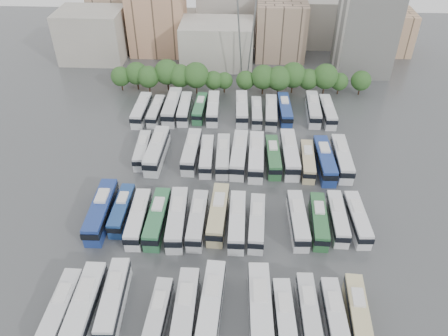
# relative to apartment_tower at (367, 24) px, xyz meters

# --- Properties ---
(ground) EXTENTS (220.00, 220.00, 0.00)m
(ground) POSITION_rel_apartment_tower_xyz_m (-34.00, -58.00, -13.00)
(ground) COLOR #424447
(ground) RESTS_ON ground
(tree_line) EXTENTS (65.50, 7.94, 8.20)m
(tree_line) POSITION_rel_apartment_tower_xyz_m (-34.46, -15.88, -8.55)
(tree_line) COLOR black
(tree_line) RESTS_ON ground
(city_buildings) EXTENTS (102.00, 35.00, 20.00)m
(city_buildings) POSITION_rel_apartment_tower_xyz_m (-41.46, 13.86, -5.13)
(city_buildings) COLOR #9E998E
(city_buildings) RESTS_ON ground
(apartment_tower) EXTENTS (14.00, 14.00, 26.00)m
(apartment_tower) POSITION_rel_apartment_tower_xyz_m (0.00, 0.00, 0.00)
(apartment_tower) COLOR silver
(apartment_tower) RESTS_ON ground
(electricity_pylon) EXTENTS (9.00, 6.91, 33.83)m
(electricity_pylon) POSITION_rel_apartment_tower_xyz_m (-32.00, -8.00, 5.66)
(electricity_pylon) COLOR slate
(electricity_pylon) RESTS_ON ground
(bus_r0_s0) EXTENTS (2.73, 12.04, 3.77)m
(bus_r0_s0) POSITION_rel_apartment_tower_xyz_m (-55.40, -83.09, -11.15)
(bus_r0_s0) COLOR silver
(bus_r0_s0) RESTS_ON ground
(bus_r0_s1) EXTENTS (3.01, 13.48, 4.22)m
(bus_r0_s1) POSITION_rel_apartment_tower_xyz_m (-52.29, -82.79, -10.93)
(bus_r0_s1) COLOR silver
(bus_r0_s1) RESTS_ON ground
(bus_r0_s2) EXTENTS (3.22, 12.36, 3.84)m
(bus_r0_s2) POSITION_rel_apartment_tower_xyz_m (-48.81, -80.96, -11.11)
(bus_r0_s2) COLOR silver
(bus_r0_s2) RESTS_ON ground
(bus_r0_s4) EXTENTS (2.78, 10.88, 3.39)m
(bus_r0_s4) POSITION_rel_apartment_tower_xyz_m (-42.38, -83.12, -11.34)
(bus_r0_s4) COLOR silver
(bus_r0_s4) RESTS_ON ground
(bus_r0_s5) EXTENTS (2.78, 12.67, 3.97)m
(bus_r0_s5) POSITION_rel_apartment_tower_xyz_m (-38.80, -82.56, -11.05)
(bus_r0_s5) COLOR silver
(bus_r0_s5) RESTS_ON ground
(bus_r0_s6) EXTENTS (3.35, 12.74, 3.96)m
(bus_r0_s6) POSITION_rel_apartment_tower_xyz_m (-35.43, -81.00, -11.06)
(bus_r0_s6) COLOR silver
(bus_r0_s6) RESTS_ON ground
(bus_r0_s8) EXTENTS (3.42, 13.70, 4.27)m
(bus_r0_s8) POSITION_rel_apartment_tower_xyz_m (-28.86, -81.80, -10.90)
(bus_r0_s8) COLOR silver
(bus_r0_s8) RESTS_ON ground
(bus_r0_s9) EXTENTS (2.97, 11.32, 3.52)m
(bus_r0_s9) POSITION_rel_apartment_tower_xyz_m (-25.65, -82.69, -11.27)
(bus_r0_s9) COLOR silver
(bus_r0_s9) RESTS_ON ground
(bus_r0_s10) EXTENTS (2.65, 10.94, 3.41)m
(bus_r0_s10) POSITION_rel_apartment_tower_xyz_m (-22.39, -81.29, -11.32)
(bus_r0_s10) COLOR silver
(bus_r0_s10) RESTS_ON ground
(bus_r0_s11) EXTENTS (2.70, 11.27, 3.52)m
(bus_r0_s11) POSITION_rel_apartment_tower_xyz_m (-19.06, -82.19, -11.27)
(bus_r0_s11) COLOR silver
(bus_r0_s11) RESTS_ON ground
(bus_r0_s12) EXTENTS (2.95, 11.31, 3.52)m
(bus_r0_s12) POSITION_rel_apartment_tower_xyz_m (-15.91, -81.38, -11.27)
(bus_r0_s12) COLOR #CDC08D
(bus_r0_s12) RESTS_ON ground
(bus_r1_s0) EXTENTS (3.17, 13.42, 4.19)m
(bus_r1_s0) POSITION_rel_apartment_tower_xyz_m (-55.32, -63.75, -10.94)
(bus_r1_s0) COLOR navy
(bus_r1_s0) RESTS_ON ground
(bus_r1_s1) EXTENTS (2.44, 11.00, 3.45)m
(bus_r1_s1) POSITION_rel_apartment_tower_xyz_m (-52.05, -62.93, -11.31)
(bus_r1_s1) COLOR navy
(bus_r1_s1) RESTS_ON ground
(bus_r1_s2) EXTENTS (2.87, 11.98, 3.74)m
(bus_r1_s2) POSITION_rel_apartment_tower_xyz_m (-48.80, -64.96, -11.16)
(bus_r1_s2) COLOR silver
(bus_r1_s2) RESTS_ON ground
(bus_r1_s3) EXTENTS (2.87, 12.31, 3.85)m
(bus_r1_s3) POSITION_rel_apartment_tower_xyz_m (-45.62, -64.83, -11.11)
(bus_r1_s3) COLOR #2F6F45
(bus_r1_s3) RESTS_ON ground
(bus_r1_s4) EXTENTS (3.29, 12.85, 4.00)m
(bus_r1_s4) POSITION_rel_apartment_tower_xyz_m (-42.30, -64.85, -11.04)
(bus_r1_s4) COLOR silver
(bus_r1_s4) RESTS_ON ground
(bus_r1_s5) EXTENTS (2.76, 11.94, 3.74)m
(bus_r1_s5) POSITION_rel_apartment_tower_xyz_m (-38.95, -64.77, -11.17)
(bus_r1_s5) COLOR silver
(bus_r1_s5) RESTS_ON ground
(bus_r1_s6) EXTENTS (3.27, 12.64, 3.93)m
(bus_r1_s6) POSITION_rel_apartment_tower_xyz_m (-35.63, -63.25, -11.07)
(bus_r1_s6) COLOR tan
(bus_r1_s6) RESTS_ON ground
(bus_r1_s7) EXTENTS (2.71, 12.16, 3.81)m
(bus_r1_s7) POSITION_rel_apartment_tower_xyz_m (-32.41, -64.83, -11.13)
(bus_r1_s7) COLOR silver
(bus_r1_s7) RESTS_ON ground
(bus_r1_s8) EXTENTS (2.99, 11.60, 3.61)m
(bus_r1_s8) POSITION_rel_apartment_tower_xyz_m (-29.18, -64.89, -11.23)
(bus_r1_s8) COLOR silver
(bus_r1_s8) RESTS_ON ground
(bus_r1_s10) EXTENTS (3.06, 11.96, 3.72)m
(bus_r1_s10) POSITION_rel_apartment_tower_xyz_m (-22.39, -63.91, -11.17)
(bus_r1_s10) COLOR silver
(bus_r1_s10) RESTS_ON ground
(bus_r1_s11) EXTENTS (2.86, 11.35, 3.53)m
(bus_r1_s11) POSITION_rel_apartment_tower_xyz_m (-18.92, -63.85, -11.26)
(bus_r1_s11) COLOR #2B6537
(bus_r1_s11) RESTS_ON ground
(bus_r1_s12) EXTENTS (2.47, 11.17, 3.50)m
(bus_r1_s12) POSITION_rel_apartment_tower_xyz_m (-15.74, -63.01, -11.28)
(bus_r1_s12) COLOR silver
(bus_r1_s12) RESTS_ON ground
(bus_r1_s13) EXTENTS (2.98, 11.35, 3.53)m
(bus_r1_s13) POSITION_rel_apartment_tower_xyz_m (-12.50, -63.11, -11.27)
(bus_r1_s13) COLOR silver
(bus_r1_s13) RESTS_ON ground
(bus_r2_s1) EXTENTS (2.89, 10.97, 3.41)m
(bus_r2_s1) POSITION_rel_apartment_tower_xyz_m (-52.15, -45.04, -11.33)
(bus_r2_s1) COLOR silver
(bus_r2_s1) RESTS_ON ground
(bus_r2_s2) EXTENTS (3.37, 13.54, 4.22)m
(bus_r2_s2) POSITION_rel_apartment_tower_xyz_m (-49.07, -45.53, -10.93)
(bus_r2_s2) COLOR silver
(bus_r2_s2) RESTS_ON ground
(bus_r2_s4) EXTENTS (3.07, 12.55, 3.91)m
(bus_r2_s4) POSITION_rel_apartment_tower_xyz_m (-42.14, -45.26, -11.08)
(bus_r2_s4) COLOR silver
(bus_r2_s4) RESTS_ON ground
(bus_r2_s5) EXTENTS (2.75, 11.34, 3.54)m
(bus_r2_s5) POSITION_rel_apartment_tower_xyz_m (-38.97, -46.47, -11.26)
(bus_r2_s5) COLOR silver
(bus_r2_s5) RESTS_ON ground
(bus_r2_s6) EXTENTS (2.86, 11.90, 3.72)m
(bus_r2_s6) POSITION_rel_apartment_tower_xyz_m (-35.72, -46.36, -11.18)
(bus_r2_s6) COLOR silver
(bus_r2_s6) RESTS_ON ground
(bus_r2_s7) EXTENTS (3.50, 13.26, 4.12)m
(bus_r2_s7) POSITION_rel_apartment_tower_xyz_m (-32.55, -45.95, -10.98)
(bus_r2_s7) COLOR silver
(bus_r2_s7) RESTS_ON ground
(bus_r2_s8) EXTENTS (3.24, 13.42, 4.19)m
(bus_r2_s8) POSITION_rel_apartment_tower_xyz_m (-29.18, -46.48, -10.94)
(bus_r2_s8) COLOR silver
(bus_r2_s8) RESTS_ON ground
(bus_r2_s9) EXTENTS (2.96, 11.67, 3.64)m
(bus_r2_s9) POSITION_rel_apartment_tower_xyz_m (-25.81, -46.11, -11.21)
(bus_r2_s9) COLOR #2C6738
(bus_r2_s9) RESTS_ON ground
(bus_r2_s10) EXTENTS (3.30, 13.58, 4.24)m
(bus_r2_s10) POSITION_rel_apartment_tower_xyz_m (-22.53, -45.36, -10.92)
(bus_r2_s10) COLOR silver
(bus_r2_s10) RESTS_ON ground
(bus_r2_s11) EXTENTS (2.86, 11.22, 3.49)m
(bus_r2_s11) POSITION_rel_apartment_tower_xyz_m (-19.10, -47.11, -11.28)
(bus_r2_s11) COLOR #C5B387
(bus_r2_s11) RESTS_ON ground
(bus_r2_s12) EXTENTS (3.29, 13.03, 4.06)m
(bus_r2_s12) POSITION_rel_apartment_tower_xyz_m (-15.82, -47.00, -11.01)
(bus_r2_s12) COLOR navy
(bus_r2_s12) RESTS_ON ground
(bus_r2_s13) EXTENTS (2.78, 12.71, 3.99)m
(bus_r2_s13) POSITION_rel_apartment_tower_xyz_m (-12.36, -46.15, -11.04)
(bus_r2_s13) COLOR silver
(bus_r2_s13) RESTS_ON ground
(bus_r3_s0) EXTENTS (2.83, 12.17, 3.80)m
(bus_r3_s0) POSITION_rel_apartment_tower_xyz_m (-55.61, -29.11, -11.13)
(bus_r3_s0) COLOR silver
(bus_r3_s0) RESTS_ON ground
(bus_r3_s1) EXTENTS (2.80, 11.07, 3.45)m
(bus_r3_s1) POSITION_rel_apartment_tower_xyz_m (-52.21, -29.17, -11.31)
(bus_r3_s1) COLOR silver
(bus_r3_s1) RESTS_ON ground
(bus_r3_s2) EXTENTS (3.14, 13.47, 4.21)m
(bus_r3_s2) POSITION_rel_apartment_tower_xyz_m (-48.67, -27.55, -10.93)
(bus_r3_s2) COLOR silver
(bus_r3_s2) RESTS_ON ground
(bus_r3_s3) EXTENTS (2.70, 11.66, 3.65)m
(bus_r3_s3) POSITION_rel_apartment_tower_xyz_m (-45.70, -27.85, -11.21)
(bus_r3_s3) COLOR silver
(bus_r3_s3) RESTS_ON ground
(bus_r3_s4) EXTENTS (2.84, 10.94, 3.40)m
(bus_r3_s4) POSITION_rel_apartment_tower_xyz_m (-42.18, -27.26, -11.33)
(bus_r3_s4) COLOR #2F6F45
(bus_r3_s4) RESTS_ON ground
(bus_r3_s5) EXTENTS (2.92, 12.13, 3.79)m
(bus_r3_s5) POSITION_rel_apartment_tower_xyz_m (-39.06, -27.48, -11.14)
(bus_r3_s5) COLOR silver
(bus_r3_s5) RESTS_ON ground
(bus_r3_s7) EXTENTS (3.13, 12.61, 3.93)m
(bus_r3_s7) POSITION_rel_apartment_tower_xyz_m (-32.40, -27.43, -11.07)
(bus_r3_s7) COLOR silver
(bus_r3_s7) RESTS_ON ground
(bus_r3_s8) EXTENTS (2.51, 10.83, 3.39)m
(bus_r3_s8) POSITION_rel_apartment_tower_xyz_m (-28.95, -28.55, -11.34)
(bus_r3_s8) COLOR silver
(bus_r3_s8) RESTS_ON ground
(bus_r3_s9) EXTENTS (2.93, 12.02, 3.75)m
(bus_r3_s9) POSITION_rel_apartment_tower_xyz_m (-25.63, -28.53, -11.16)
(bus_r3_s9) COLOR silver
(bus_r3_s9) RESTS_ON ground
(bus_r3_s10) EXTENTS (3.08, 12.06, 3.75)m
(bus_r3_s10) POSITION_rel_apartment_tower_xyz_m (-22.41, -27.32, -11.16)
(bus_r3_s10) COLOR navy
(bus_r3_s10) RESTS_ON ground
(bus_r3_s12) EXTENTS (3.04, 12.60, 3.94)m
(bus_r3_s12) POSITION_rel_apartment_tower_xyz_m (-15.80, -26.75, -11.07)
(bus_r3_s12) COLOR silver
(bus_r3_s12) RESTS_ON ground
(bus_r3_s13) EXTENTS (2.85, 11.73, 3.66)m
(bus_r3_s13) POSITION_rel_apartment_tower_xyz_m (-12.56, -27.50, -11.20)
(bus_r3_s13) COLOR silver
(bus_r3_s13) RESTS_ON ground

